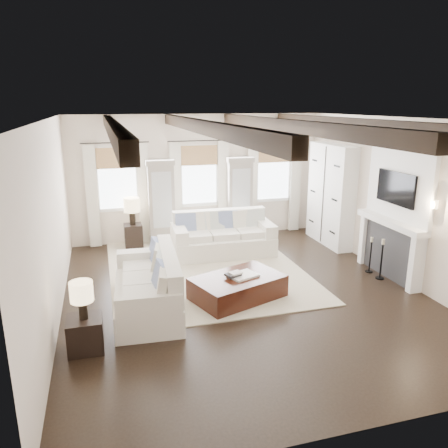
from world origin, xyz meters
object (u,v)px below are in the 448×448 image
object	(u,v)px
sofa_left	(151,287)
side_table_front	(85,334)
side_table_back	(134,237)
ottoman	(238,288)
sofa_back	(222,237)

from	to	relation	value
sofa_left	side_table_front	size ratio (longest dim) A/B	4.79
side_table_front	side_table_back	size ratio (longest dim) A/B	0.79
sofa_left	side_table_back	world-z (taller)	sofa_left
sofa_left	ottoman	size ratio (longest dim) A/B	1.49
ottoman	side_table_front	xyz separation A→B (m)	(-2.63, -1.05, 0.04)
sofa_left	side_table_front	distance (m)	1.53
sofa_back	side_table_front	bearing A→B (deg)	-130.92
sofa_left	ottoman	bearing A→B (deg)	-1.15
side_table_front	side_table_back	xyz separation A→B (m)	(1.04, 4.38, 0.07)
side_table_back	sofa_left	bearing A→B (deg)	-89.44
sofa_back	sofa_left	xyz separation A→B (m)	(-1.96, -2.42, -0.01)
side_table_front	sofa_left	bearing A→B (deg)	45.24
ottoman	sofa_back	bearing A→B (deg)	60.79
sofa_left	sofa_back	bearing A→B (deg)	50.95
side_table_back	ottoman	bearing A→B (deg)	-64.42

